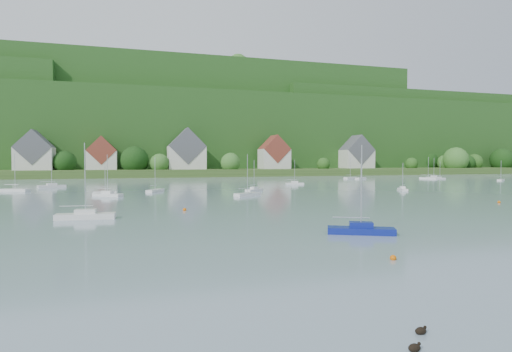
% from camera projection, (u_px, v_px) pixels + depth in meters
% --- Properties ---
extents(far_shore_strip, '(600.00, 60.00, 3.00)m').
position_uv_depth(far_shore_strip, '(173.00, 172.00, 195.01)').
color(far_shore_strip, '#2E4B1C').
rests_on(far_shore_strip, ground).
extents(forested_ridge, '(620.00, 181.22, 69.89)m').
position_uv_depth(forested_ridge, '(163.00, 134.00, 260.05)').
color(forested_ridge, '#174415').
rests_on(forested_ridge, ground).
extents(village_building_0, '(14.00, 10.40, 16.00)m').
position_uv_depth(village_building_0, '(35.00, 154.00, 166.71)').
color(village_building_0, silver).
rests_on(village_building_0, far_shore_strip).
extents(village_building_1, '(12.00, 9.36, 14.00)m').
position_uv_depth(village_building_1, '(102.00, 156.00, 175.72)').
color(village_building_1, silver).
rests_on(village_building_1, far_shore_strip).
extents(village_building_2, '(16.00, 11.44, 18.00)m').
position_uv_depth(village_building_2, '(186.00, 153.00, 184.59)').
color(village_building_2, silver).
rests_on(village_building_2, far_shore_strip).
extents(village_building_3, '(13.00, 10.40, 15.50)m').
position_uv_depth(village_building_3, '(274.00, 155.00, 194.01)').
color(village_building_3, silver).
rests_on(village_building_3, far_shore_strip).
extents(village_building_4, '(15.00, 10.40, 16.50)m').
position_uv_depth(village_building_4, '(357.00, 155.00, 210.56)').
color(village_building_4, silver).
rests_on(village_building_4, far_shore_strip).
extents(near_sailboat_1, '(6.24, 4.17, 8.23)m').
position_uv_depth(near_sailboat_1, '(361.00, 229.00, 38.97)').
color(near_sailboat_1, navy).
rests_on(near_sailboat_1, ground).
extents(near_sailboat_6, '(6.67, 2.28, 8.86)m').
position_uv_depth(near_sailboat_6, '(86.00, 215.00, 48.87)').
color(near_sailboat_6, white).
rests_on(near_sailboat_6, ground).
extents(mooring_buoy_0, '(0.44, 0.44, 0.44)m').
position_uv_depth(mooring_buoy_0, '(393.00, 260.00, 28.84)').
color(mooring_buoy_0, '#DF6207').
rests_on(mooring_buoy_0, ground).
extents(mooring_buoy_2, '(0.48, 0.48, 0.48)m').
position_uv_depth(mooring_buoy_2, '(499.00, 203.00, 67.39)').
color(mooring_buoy_2, '#DF6207').
rests_on(mooring_buoy_2, ground).
extents(mooring_buoy_3, '(0.50, 0.50, 0.50)m').
position_uv_depth(mooring_buoy_3, '(185.00, 211.00, 57.03)').
color(mooring_buoy_3, '#DF6207').
rests_on(mooring_buoy_3, ground).
extents(duck_pair, '(1.70, 1.51, 0.35)m').
position_uv_depth(duck_pair, '(418.00, 339.00, 15.78)').
color(duck_pair, black).
rests_on(duck_pair, ground).
extents(far_sailboat_cluster, '(199.69, 78.83, 8.71)m').
position_uv_depth(far_sailboat_cluster, '(222.00, 184.00, 116.46)').
color(far_sailboat_cluster, white).
rests_on(far_sailboat_cluster, ground).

